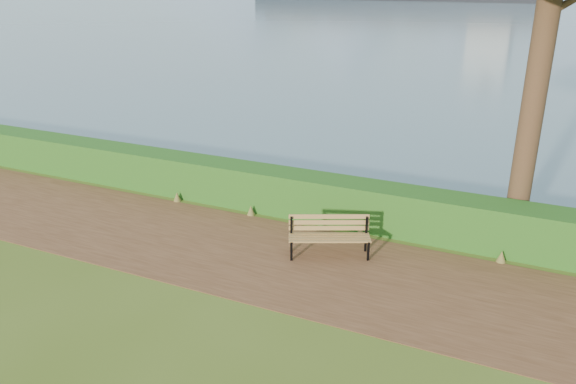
% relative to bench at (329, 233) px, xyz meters
% --- Properties ---
extents(ground, '(140.00, 140.00, 0.00)m').
position_rel_bench_xyz_m(ground, '(-1.28, -0.95, -0.47)').
color(ground, '#495B1A').
rests_on(ground, ground).
extents(path, '(40.00, 3.40, 0.01)m').
position_rel_bench_xyz_m(path, '(-1.28, -0.65, -0.46)').
color(path, '#52301C').
rests_on(path, ground).
extents(hedge, '(32.00, 0.85, 1.00)m').
position_rel_bench_xyz_m(hedge, '(-1.28, 1.65, 0.03)').
color(hedge, '#1A4F16').
rests_on(hedge, ground).
extents(bench, '(1.67, 1.11, 0.81)m').
position_rel_bench_xyz_m(bench, '(0.00, 0.00, 0.00)').
color(bench, black).
rests_on(bench, ground).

